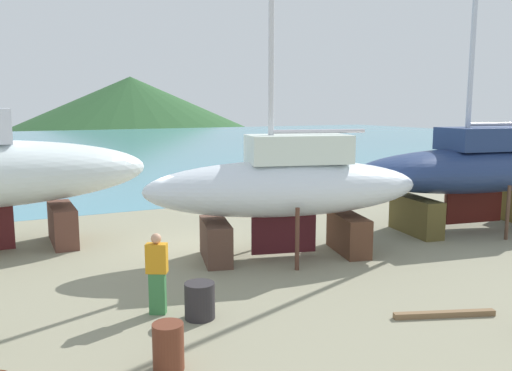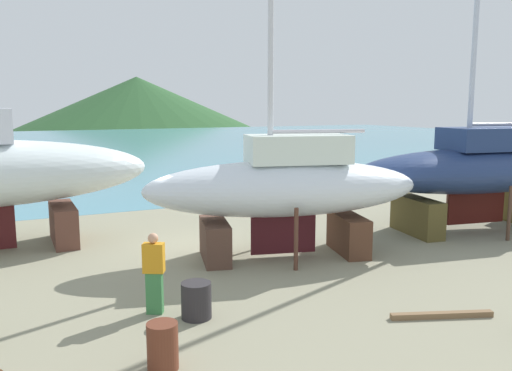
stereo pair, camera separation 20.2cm
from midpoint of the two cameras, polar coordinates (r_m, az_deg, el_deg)
The scene contains 10 objects.
ground_plane at distance 13.41m, azimuth -2.95°, elevation -10.48°, with size 40.33×40.33×0.00m, color gray.
sea_water at distance 60.49m, azimuth -21.42°, elevation 3.92°, with size 139.40×76.77×0.01m, color teal.
headland_hill at distance 147.40m, azimuth -13.36°, elevation 6.75°, with size 109.77×109.77×23.99m, color #29532A.
sailboat_mid_port at distance 15.22m, azimuth 2.82°, elevation -0.24°, with size 8.42×4.31×12.11m.
sailboat_small_center at distance 20.17m, azimuth 22.60°, elevation 1.66°, with size 9.92×4.43×16.36m.
worker at distance 11.45m, azimuth -11.17°, elevation -9.21°, with size 0.50×0.42×1.76m.
barrel_tar_black at distance 20.77m, azimuth 4.06°, elevation -2.27°, with size 0.61×0.61×0.92m, color brown.
barrel_rust_mid at distance 11.26m, azimuth -6.64°, elevation -12.28°, with size 0.63×0.63×0.76m, color #2A272A.
barrel_tipped_right at distance 9.33m, azimuth -10.12°, elevation -16.80°, with size 0.53×0.53×0.81m, color brown.
timber_long_fore at distance 12.00m, azimuth 19.26°, elevation -13.02°, with size 2.19×0.15×0.12m, color brown.
Camera 1 is at (-5.06, -14.88, 4.40)m, focal length 36.94 mm.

